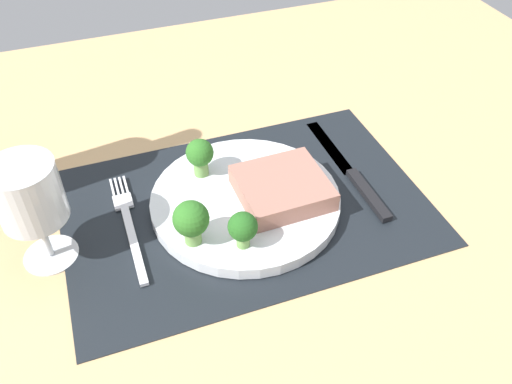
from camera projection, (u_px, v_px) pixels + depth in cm
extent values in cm
cube|color=tan|center=(246.00, 215.00, 70.50)|extent=(140.00, 110.00, 3.00)
cube|color=black|center=(245.00, 206.00, 69.38)|extent=(45.99, 31.11, 0.30)
cylinder|color=silver|center=(245.00, 201.00, 68.74)|extent=(24.21, 24.21, 1.60)
cube|color=#9E6B5B|center=(282.00, 188.00, 67.48)|extent=(11.04, 10.52, 2.59)
cylinder|color=#6B994C|center=(243.00, 240.00, 61.58)|extent=(1.57, 1.57, 1.56)
sphere|color=#235B1E|center=(243.00, 227.00, 60.07)|extent=(3.45, 3.45, 3.45)
cylinder|color=#6B994C|center=(201.00, 168.00, 70.82)|extent=(1.93, 1.93, 2.00)
sphere|color=#2D6B23|center=(200.00, 153.00, 69.11)|extent=(3.64, 3.64, 3.64)
cylinder|color=#6B994C|center=(193.00, 235.00, 61.88)|extent=(1.99, 1.99, 1.92)
sphere|color=#2D6B23|center=(191.00, 219.00, 60.03)|extent=(4.20, 4.20, 4.20)
cube|color=silver|center=(134.00, 244.00, 64.01)|extent=(1.00, 13.00, 0.50)
cube|color=silver|center=(123.00, 202.00, 69.42)|extent=(2.40, 2.60, 0.40)
cube|color=silver|center=(112.00, 188.00, 71.35)|extent=(0.30, 3.60, 0.35)
cube|color=silver|center=(117.00, 187.00, 71.50)|extent=(0.30, 3.60, 0.35)
cube|color=silver|center=(121.00, 186.00, 71.65)|extent=(0.30, 3.60, 0.35)
cube|color=silver|center=(126.00, 185.00, 71.80)|extent=(0.30, 3.60, 0.35)
cube|color=black|center=(368.00, 194.00, 70.26)|extent=(1.40, 10.00, 0.80)
cube|color=silver|center=(330.00, 145.00, 78.41)|extent=(1.80, 13.00, 0.30)
cylinder|color=silver|center=(51.00, 254.00, 63.33)|extent=(6.35, 6.35, 0.40)
cylinder|color=silver|center=(44.00, 235.00, 61.12)|extent=(0.80, 0.80, 6.14)
cylinder|color=silver|center=(27.00, 192.00, 56.66)|extent=(7.31, 7.31, 7.09)
cylinder|color=tan|center=(33.00, 208.00, 58.27)|extent=(6.43, 6.43, 2.33)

